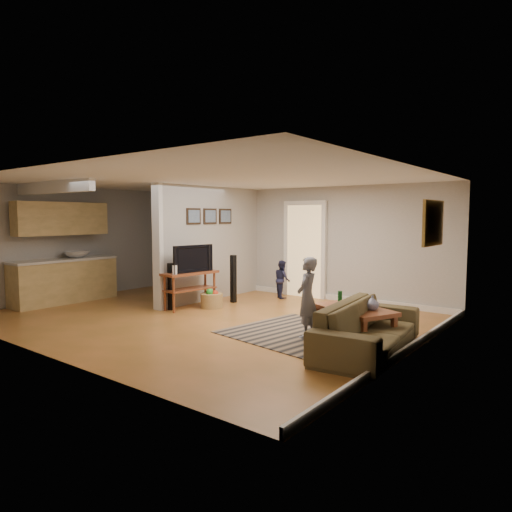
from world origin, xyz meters
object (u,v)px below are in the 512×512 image
(speaker_right, at_px, (233,279))
(child, at_px, (307,338))
(speaker_left, at_px, (171,287))
(coffee_table, at_px, (355,315))
(toy_basket, at_px, (212,300))
(tv_console, at_px, (190,275))
(toddler, at_px, (282,298))
(sofa, at_px, (368,351))

(speaker_right, distance_m, child, 3.16)
(speaker_left, height_order, child, speaker_left)
(coffee_table, bearing_deg, toy_basket, 173.21)
(toy_basket, bearing_deg, speaker_left, -126.90)
(tv_console, distance_m, toddler, 2.34)
(tv_console, distance_m, toy_basket, 0.66)
(coffee_table, relative_size, child, 1.13)
(child, distance_m, toddler, 3.39)
(coffee_table, height_order, tv_console, tv_console)
(toy_basket, bearing_deg, coffee_table, -6.79)
(coffee_table, distance_m, speaker_right, 3.54)
(speaker_right, bearing_deg, coffee_table, -12.30)
(tv_console, relative_size, toddler, 1.42)
(child, bearing_deg, sofa, 74.25)
(coffee_table, distance_m, child, 0.82)
(speaker_right, bearing_deg, sofa, -16.80)
(sofa, bearing_deg, speaker_left, 80.50)
(coffee_table, bearing_deg, child, -147.85)
(tv_console, xyz_separation_m, child, (3.02, -0.49, -0.67))
(sofa, xyz_separation_m, child, (-1.03, 0.09, 0.00))
(tv_console, distance_m, speaker_right, 1.06)
(sofa, bearing_deg, child, 78.48)
(coffee_table, height_order, toddler, coffee_table)
(child, bearing_deg, speaker_left, -103.08)
(coffee_table, height_order, speaker_left, speaker_left)
(speaker_right, relative_size, child, 0.83)
(sofa, relative_size, child, 1.84)
(sofa, relative_size, tv_console, 1.87)
(toy_basket, relative_size, child, 0.36)
(sofa, xyz_separation_m, speaker_left, (-4.24, 0.22, 0.47))
(child, bearing_deg, tv_console, -109.84)
(tv_console, height_order, toy_basket, tv_console)
(coffee_table, xyz_separation_m, toy_basket, (-3.33, 0.40, -0.21))
(child, bearing_deg, toddler, -150.04)
(speaker_right, distance_m, toddler, 1.31)
(speaker_right, bearing_deg, toddler, 69.73)
(speaker_right, xyz_separation_m, toy_basket, (0.03, -0.71, -0.35))
(coffee_table, height_order, child, coffee_table)
(tv_console, xyz_separation_m, speaker_left, (-0.19, -0.35, -0.20))
(speaker_left, xyz_separation_m, toddler, (0.99, 2.44, -0.47))
(toy_basket, height_order, child, child)
(tv_console, height_order, toddler, tv_console)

